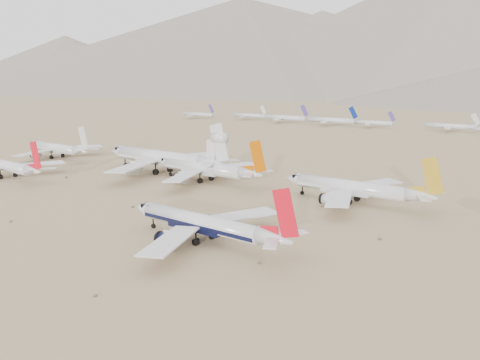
# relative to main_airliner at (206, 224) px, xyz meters

# --- Properties ---
(ground) EXTENTS (7000.00, 7000.00, 0.00)m
(ground) POSITION_rel_main_airliner_xyz_m (-7.48, -4.48, -4.38)
(ground) COLOR #9A8359
(ground) RESTS_ON ground
(main_airliner) EXTENTS (45.12, 44.07, 15.92)m
(main_airliner) POSITION_rel_main_airliner_xyz_m (0.00, 0.00, 0.00)
(main_airliner) COLOR silver
(main_airliner) RESTS_ON ground
(second_airliner) EXTENTS (45.11, 44.09, 15.99)m
(second_airliner) POSITION_rel_main_airliner_xyz_m (-109.39, 9.04, 0.10)
(second_airliner) COLOR silver
(second_airliner) RESTS_ON ground
(row2_gold_tail) EXTENTS (46.66, 45.63, 16.61)m
(row2_gold_tail) POSITION_rel_main_airliner_xyz_m (11.92, 54.21, 0.27)
(row2_gold_tail) COLOR silver
(row2_gold_tail) RESTS_ON ground
(row2_orange_tail) EXTENTS (48.86, 47.80, 17.43)m
(row2_orange_tail) POSITION_rel_main_airliner_xyz_m (-44.39, 50.03, 0.51)
(row2_orange_tail) COLOR silver
(row2_orange_tail) RESTS_ON ground
(row2_white_trijet) EXTENTS (62.21, 60.80, 22.05)m
(row2_white_trijet) POSITION_rel_main_airliner_xyz_m (-68.28, 51.97, 2.00)
(row2_white_trijet) COLOR silver
(row2_white_trijet) RESTS_ON ground
(row2_white_twin) EXTENTS (47.20, 46.19, 16.87)m
(row2_white_twin) POSITION_rel_main_airliner_xyz_m (-138.54, 47.26, 0.37)
(row2_white_twin) COLOR silver
(row2_white_twin) RESTS_ON ground
(desert_scrub) EXTENTS (261.14, 121.67, 0.67)m
(desert_scrub) POSITION_rel_main_airliner_xyz_m (-19.29, -36.89, -4.08)
(desert_scrub) COLOR brown
(desert_scrub) RESTS_ON ground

